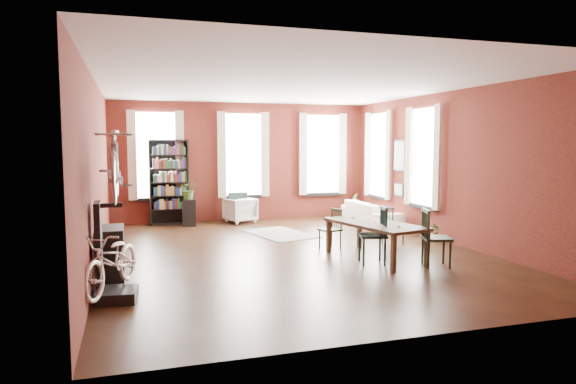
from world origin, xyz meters
name	(u,v)px	position (x,y,z in m)	size (l,w,h in m)	color
room	(295,142)	(0.25, 0.62, 2.14)	(9.00, 9.04, 3.22)	black
dining_table	(375,241)	(1.26, -0.95, 0.34)	(0.90, 1.98, 0.67)	brown
dining_chair_a	(372,235)	(1.08, -1.21, 0.50)	(0.46, 0.46, 1.00)	#173331
dining_chair_b	(330,229)	(0.81, 0.10, 0.40)	(0.37, 0.37, 0.80)	black
dining_chair_c	(436,238)	(2.03, -1.74, 0.49)	(0.45, 0.45, 0.98)	black
dining_chair_d	(393,225)	(2.25, 0.19, 0.40)	(0.37, 0.37, 0.80)	#1C3C3E
bookshelf	(169,182)	(-2.00, 4.30, 1.10)	(1.00, 0.32, 2.20)	black
white_armchair	(240,209)	(-0.18, 4.10, 0.36)	(0.71, 0.66, 0.73)	silver
cream_sofa	(371,210)	(2.95, 2.60, 0.41)	(2.08, 0.61, 0.81)	beige
striped_rug	(280,234)	(0.34, 2.04, 0.01)	(1.14, 1.82, 0.01)	black
bike_trainer	(116,295)	(-3.18, -2.18, 0.08)	(0.53, 0.53, 0.15)	black
bike_wall_rack	(99,249)	(-3.40, -1.80, 0.65)	(0.16, 0.60, 1.30)	black
console_table	(111,253)	(-3.28, -0.90, 0.40)	(0.40, 0.80, 0.80)	black
plant_stand	(189,213)	(-1.54, 3.90, 0.34)	(0.34, 0.34, 0.68)	black
plant_by_sofa	(351,213)	(2.92, 3.77, 0.16)	(0.40, 0.72, 0.32)	#2D5020
plant_small	(435,238)	(3.26, 0.17, 0.07)	(0.21, 0.40, 0.15)	#2D5622
bicycle_floor	(112,233)	(-3.21, -2.21, 0.94)	(0.55, 0.82, 1.56)	silver
bicycle_hung	(114,141)	(-3.15, -1.80, 2.13)	(0.47, 1.00, 1.66)	#A5A8AD
plant_on_stand	(189,191)	(-1.54, 3.94, 0.88)	(0.46, 0.51, 0.40)	#396026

